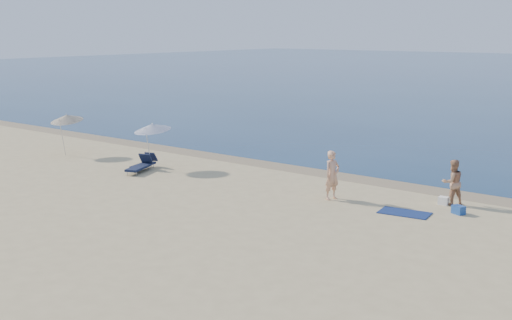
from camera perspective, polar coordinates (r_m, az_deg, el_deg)
The scene contains 10 objects.
wet_sand_strip at distance 29.20m, azimuth 7.81°, elevation -1.43°, with size 240.00×1.60×0.00m, color #847254.
person_left at distance 25.00m, azimuth 6.79°, elevation -1.35°, with size 0.70×0.46×1.92m, color tan.
person_right at distance 25.20m, azimuth 17.06°, elevation -1.90°, with size 0.84×0.66×1.73m, color tan.
beach_towel at distance 23.77m, azimuth 13.06°, elevation -4.60°, with size 1.79×0.99×0.03m, color #0F1E4F.
white_bag at distance 25.25m, azimuth 16.33°, elevation -3.50°, with size 0.36×0.30×0.30m, color white.
blue_cooler at distance 24.16m, azimuth 17.55°, elevation -4.24°, with size 0.43×0.31×0.31m, color #1B4595.
umbrella_near at distance 30.69m, azimuth -9.21°, elevation 2.90°, with size 2.03×2.05×2.29m.
umbrella_far at distance 35.06m, azimuth -16.48°, elevation 3.61°, with size 2.00×2.02×2.29m.
lounger_left at distance 30.22m, azimuth -10.31°, elevation -0.53°, with size 1.14×1.84×0.77m.
lounger_right at distance 30.82m, azimuth -9.89°, elevation -0.31°, with size 0.93×1.73×0.73m.
Camera 1 is at (14.04, -5.36, 6.49)m, focal length 45.00 mm.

